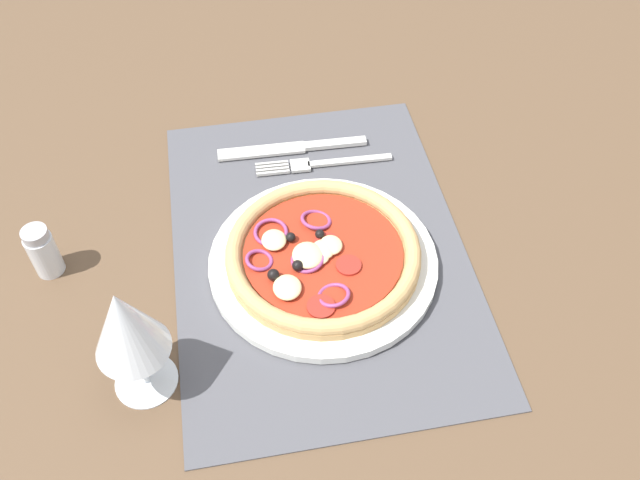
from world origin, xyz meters
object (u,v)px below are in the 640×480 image
Objects in this scene: fork at (316,164)px; wine_glass at (126,327)px; pizza at (321,253)px; pepper_shaker at (43,251)px; plate at (322,262)px; knife at (291,148)px.

wine_glass reaches higher than fork.
pizza reaches higher than fork.
pepper_shaker is (5.27, 30.69, 0.65)cm from pizza.
fork is 37.06cm from wine_glass.
plate reaches higher than knife.
wine_glass is (-31.54, 19.61, 9.39)cm from knife.
knife is (3.59, 2.82, 0.03)cm from fork.
fork is at bearing -8.25° from pizza.
knife is at bearing 1.57° from plate.
wine_glass is at bearing 119.50° from pizza.
pizza is (-0.04, 0.14, 1.65)cm from plate.
pepper_shaker reaches higher than plate.
plate is at bearing 93.33° from knife.
pepper_shaker is at bearing 20.94° from fork.
knife is 2.99× the size of pepper_shaker.
wine_glass is 2.22× the size of pepper_shaker.
wine_glass is at bearing 119.41° from plate.
pizza reaches higher than knife.
fork is at bearing -38.76° from wine_glass.
knife is (20.21, 0.41, -1.95)cm from pizza.
fork is 2.69× the size of pepper_shaker.
plate is 3.92× the size of pepper_shaker.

